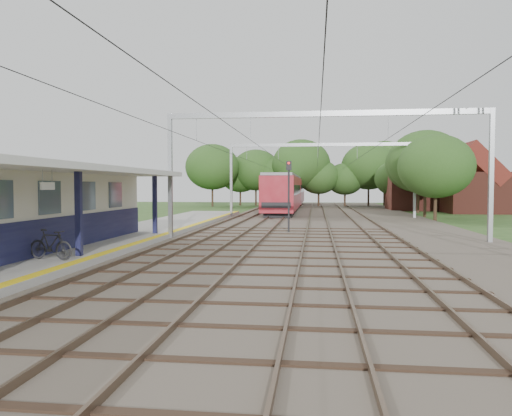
{
  "coord_description": "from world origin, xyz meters",
  "views": [
    {
      "loc": [
        3.07,
        -11.96,
        3.0
      ],
      "look_at": [
        -0.75,
        19.55,
        1.6
      ],
      "focal_mm": 35.0,
      "sensor_mm": 36.0,
      "label": 1
    }
  ],
  "objects": [
    {
      "name": "train",
      "position": [
        -0.5,
        52.08,
        2.29
      ],
      "size": [
        3.15,
        39.22,
        4.12
      ],
      "color": "black",
      "rests_on": "ballast_bed"
    },
    {
      "name": "ground",
      "position": [
        0.0,
        0.0,
        0.0
      ],
      "size": [
        160.0,
        160.0,
        0.0
      ],
      "primitive_type": "plane",
      "color": "#2D4C1E",
      "rests_on": "ground"
    },
    {
      "name": "ballast_bed",
      "position": [
        4.0,
        30.0,
        0.05
      ],
      "size": [
        18.0,
        90.0,
        0.1
      ],
      "primitive_type": "cube",
      "color": "#473D33",
      "rests_on": "ground"
    },
    {
      "name": "tree_band",
      "position": [
        3.84,
        57.12,
        4.92
      ],
      "size": [
        31.72,
        30.88,
        8.82
      ],
      "color": "#382619",
      "rests_on": "ground"
    },
    {
      "name": "canopy",
      "position": [
        -7.77,
        6.0,
        3.64
      ],
      "size": [
        6.4,
        20.0,
        3.44
      ],
      "color": "#13143C",
      "rests_on": "platform"
    },
    {
      "name": "platform",
      "position": [
        -7.5,
        14.0,
        0.17
      ],
      "size": [
        5.0,
        52.0,
        0.35
      ],
      "primitive_type": "cube",
      "color": "gray",
      "rests_on": "ground"
    },
    {
      "name": "catenary_system",
      "position": [
        3.39,
        25.28,
        5.51
      ],
      "size": [
        17.22,
        88.0,
        7.0
      ],
      "color": "gray",
      "rests_on": "ground"
    },
    {
      "name": "station_building",
      "position": [
        -8.88,
        7.0,
        2.04
      ],
      "size": [
        3.41,
        18.0,
        3.4
      ],
      "color": "beige",
      "rests_on": "platform"
    },
    {
      "name": "yellow_stripe",
      "position": [
        -5.25,
        14.0,
        0.35
      ],
      "size": [
        0.45,
        52.0,
        0.01
      ],
      "primitive_type": "cube",
      "color": "yellow",
      "rests_on": "platform"
    },
    {
      "name": "house_far",
      "position": [
        16.0,
        52.0,
        3.23
      ],
      "size": [
        8.0,
        6.12,
        8.66
      ],
      "color": "brown",
      "rests_on": "ground"
    },
    {
      "name": "signal_post",
      "position": [
        1.35,
        19.33,
        2.93
      ],
      "size": [
        0.35,
        0.3,
        4.57
      ],
      "rotation": [
        0.0,
        0.0,
        0.23
      ],
      "color": "black",
      "rests_on": "ground"
    },
    {
      "name": "bicycle",
      "position": [
        -6.4,
        4.85,
        0.9
      ],
      "size": [
        1.89,
        0.86,
        1.1
      ],
      "primitive_type": "imported",
      "rotation": [
        0.0,
        0.0,
        1.38
      ],
      "color": "black",
      "rests_on": "platform"
    },
    {
      "name": "rail_tracks",
      "position": [
        1.5,
        30.0,
        0.18
      ],
      "size": [
        11.8,
        88.0,
        0.15
      ],
      "color": "brown",
      "rests_on": "ballast_bed"
    },
    {
      "name": "house_near",
      "position": [
        21.0,
        46.0,
        2.99
      ],
      "size": [
        7.0,
        6.12,
        7.89
      ],
      "color": "brown",
      "rests_on": "ground"
    }
  ]
}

